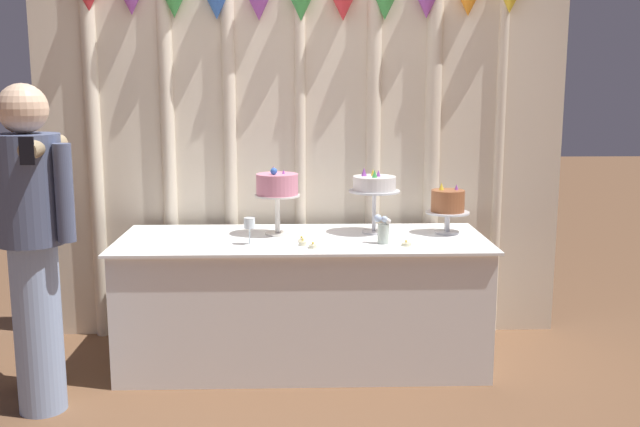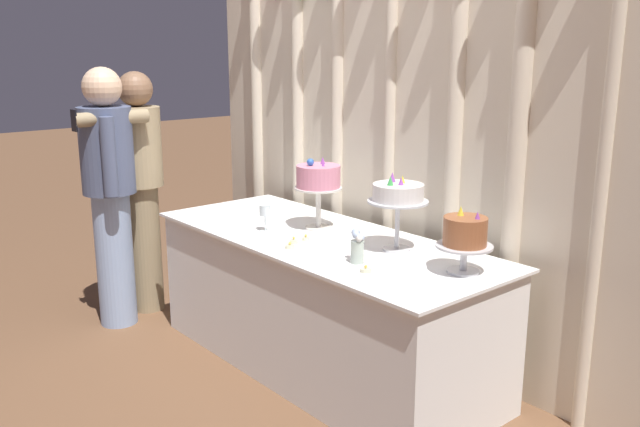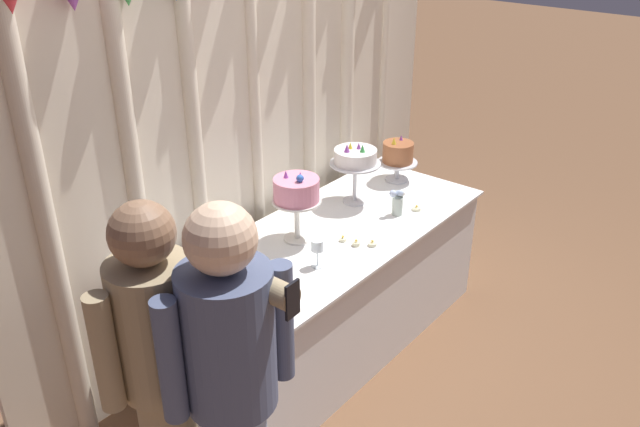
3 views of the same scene
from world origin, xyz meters
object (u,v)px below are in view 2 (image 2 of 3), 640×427
Objects in this scene: cake_display_leftmost at (318,179)px; tealight_near_right at (290,247)px; flower_vase at (357,247)px; tealight_far_left at (306,239)px; cake_display_rightmost at (465,235)px; cake_table at (322,302)px; tealight_far_right at (366,270)px; cake_display_center at (398,196)px; guest_man_pink_jacket at (109,186)px; tealight_near_left at (294,241)px; guest_girl_blue_dress at (140,179)px; wine_glass at (265,212)px.

tealight_near_right is (0.20, -0.35, -0.27)m from cake_display_leftmost.
flower_vase is 0.45m from tealight_far_left.
tealight_near_right is at bearing -155.38° from cake_display_rightmost.
tealight_far_left is (0.14, -0.20, -0.27)m from cake_display_leftmost.
cake_display_leftmost is (-0.14, 0.09, 0.64)m from cake_table.
cake_table is 0.67m from cake_display_leftmost.
tealight_far_right is at bearing -26.50° from flower_vase.
tealight_far_left is at bearing -151.06° from cake_display_center.
tealight_near_right is at bearing -68.50° from tealight_far_left.
cake_display_rightmost is 0.19× the size of guest_man_pink_jacket.
tealight_far_left is at bearing 173.21° from flower_vase.
tealight_far_left is 0.02× the size of guest_man_pink_jacket.
tealight_far_left is at bearing 92.79° from tealight_near_left.
flower_vase is 0.15m from tealight_far_right.
cake_table is at bearing 101.72° from tealight_near_right.
cake_table is 0.46m from tealight_near_right.
cake_table is at bearing -172.89° from cake_display_rightmost.
guest_girl_blue_dress is at bearing -165.82° from cake_table.
cake_display_rightmost is at bearing 18.24° from guest_man_pink_jacket.
tealight_near_right is (-0.79, -0.36, -0.16)m from cake_display_rightmost.
cake_display_center is at bearing 16.98° from cake_table.
tealight_near_right is (-0.36, -0.38, -0.26)m from cake_display_center.
cake_display_center is at bearing 111.99° from tealight_far_right.
guest_man_pink_jacket is (-1.29, -0.49, 0.14)m from tealight_far_left.
guest_man_pink_jacket is at bearing -156.99° from cake_display_center.
guest_man_pink_jacket is at bearing -161.76° from cake_display_rightmost.
cake_display_leftmost is 1.33× the size of cake_display_rightmost.
wine_glass is at bearing 174.20° from tealight_near_left.
guest_girl_blue_dress is 0.98× the size of guest_man_pink_jacket.
cake_display_leftmost is 0.56m from cake_display_center.
cake_display_rightmost is at bearing 33.14° from flower_vase.
wine_glass is at bearing 176.09° from tealight_far_right.
cake_table is 0.71m from tealight_far_right.
wine_glass is 0.30m from tealight_near_left.
guest_girl_blue_dress reaches higher than cake_display_center.
wine_glass is at bearing -166.75° from cake_display_rightmost.
cake_display_rightmost reaches higher than tealight_far_left.
tealight_far_left is 1.39m from guest_man_pink_jacket.
tealight_far_right is (0.14, -0.35, -0.27)m from cake_display_center.
cake_display_center is 8.03× the size of tealight_near_right.
cake_display_leftmost is 0.36m from tealight_far_left.
tealight_far_right is (-0.29, -0.32, -0.17)m from cake_display_rightmost.
guest_girl_blue_dress reaches higher than tealight_far_right.
cake_display_rightmost is (0.43, -0.02, -0.10)m from cake_display_center.
tealight_far_left reaches higher than tealight_far_right.
tealight_near_left is 0.03× the size of guest_man_pink_jacket.
flower_vase reaches higher than wine_glass.
cake_table is 7.00× the size of cake_display_rightmost.
cake_display_leftmost is 2.67× the size of wine_glass.
guest_girl_blue_dress is at bearing -173.35° from tealight_near_left.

